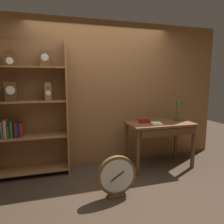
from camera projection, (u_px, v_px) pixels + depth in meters
ground_plane at (123, 197)px, 2.79m from camera, size 10.00×10.00×0.00m
back_wood_panel at (100, 94)px, 3.82m from camera, size 4.80×0.05×2.60m
bookshelf at (29, 109)px, 3.31m from camera, size 1.12×0.38×2.18m
workbench at (160, 129)px, 3.69m from camera, size 1.16×0.63×0.80m
desk_lamp at (179, 107)px, 3.84m from camera, size 0.19×0.18×0.41m
toolbox_small at (144, 121)px, 3.68m from camera, size 0.19×0.10×0.07m
open_repair_manual at (157, 123)px, 3.55m from camera, size 0.21×0.25×0.02m
round_clock_large at (117, 176)px, 2.75m from camera, size 0.53×0.11×0.57m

